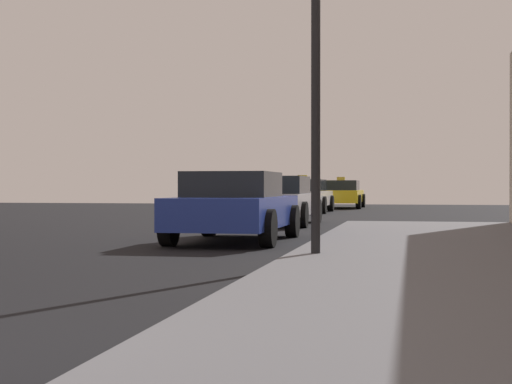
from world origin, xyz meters
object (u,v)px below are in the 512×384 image
at_px(car_blue, 235,206).
at_px(car_yellow, 341,194).
at_px(car_white, 303,196).
at_px(car_silver, 277,200).
at_px(street_lamp, 316,6).

height_order(car_blue, car_yellow, car_yellow).
bearing_deg(car_white, car_blue, -86.63).
bearing_deg(car_silver, car_white, 93.87).
height_order(street_lamp, car_yellow, street_lamp).
bearing_deg(car_blue, car_yellow, 90.05).
height_order(car_blue, car_white, car_white).
xyz_separation_m(car_silver, car_yellow, (0.26, 15.74, 0.00)).
bearing_deg(car_white, street_lamp, -81.65).
bearing_deg(car_blue, car_silver, 92.60).
xyz_separation_m(car_blue, car_silver, (-0.28, 6.24, 0.00)).
relative_size(street_lamp, car_blue, 1.13).
relative_size(street_lamp, car_yellow, 1.03).
relative_size(car_blue, car_yellow, 0.91).
relative_size(street_lamp, car_silver, 1.04).
height_order(car_white, car_yellow, same).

